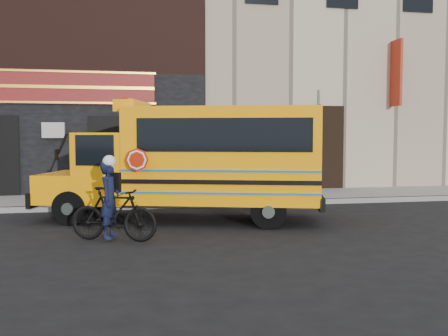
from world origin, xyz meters
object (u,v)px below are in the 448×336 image
Objects in this scene: cyclist at (110,202)px; school_bus at (197,159)px; sign_pole at (318,142)px; bicycle at (114,214)px.

school_bus is at bearing -24.36° from cyclist.
school_bus is 4.50m from sign_pole.
bicycle is at bearing -110.13° from cyclist.
school_bus is 3.00m from bicycle.
sign_pole is 1.93× the size of bicycle.
sign_pole is at bearing -32.84° from bicycle.
sign_pole reaches higher than cyclist.
sign_pole reaches higher than school_bus.
cyclist is at bearing -135.22° from school_bus.
school_bus reaches higher than bicycle.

